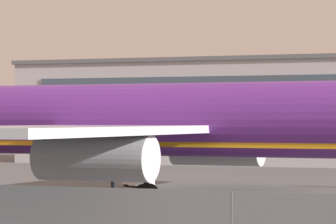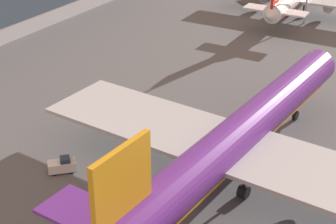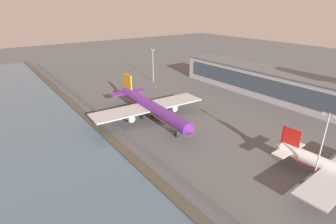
% 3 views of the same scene
% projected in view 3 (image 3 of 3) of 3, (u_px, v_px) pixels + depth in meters
% --- Properties ---
extents(ground_plane, '(500.00, 500.00, 0.00)m').
position_uv_depth(ground_plane, '(166.00, 127.00, 96.64)').
color(ground_plane, '#565659').
extents(shoreline_seawall, '(320.00, 3.00, 0.50)m').
position_uv_depth(shoreline_seawall, '(114.00, 142.00, 85.39)').
color(shoreline_seawall, '#474238').
rests_on(shoreline_seawall, ground).
extents(perimeter_fence, '(280.00, 0.10, 2.37)m').
position_uv_depth(perimeter_fence, '(127.00, 136.00, 87.49)').
color(perimeter_fence, slate).
rests_on(perimeter_fence, ground).
extents(cargo_jet_purple, '(52.50, 45.50, 14.04)m').
position_uv_depth(cargo_jet_purple, '(150.00, 107.00, 100.63)').
color(cargo_jet_purple, '#602889').
rests_on(cargo_jet_purple, ground).
extents(baggage_tug, '(3.39, 3.40, 1.80)m').
position_uv_depth(baggage_tug, '(173.00, 102.00, 118.60)').
color(baggage_tug, white).
rests_on(baggage_tug, ground).
extents(terminal_building, '(99.19, 17.01, 13.10)m').
position_uv_depth(terminal_building, '(268.00, 83.00, 127.66)').
color(terminal_building, '#B2B2B7').
rests_on(terminal_building, ground).
extents(apron_light_mast_apron_west, '(3.20, 0.40, 19.10)m').
position_uv_depth(apron_light_mast_apron_west, '(322.00, 146.00, 62.10)').
color(apron_light_mast_apron_west, '#A8A8AD').
rests_on(apron_light_mast_apron_west, ground).
extents(apron_light_mast_apron_east, '(3.20, 0.40, 19.04)m').
position_uv_depth(apron_light_mast_apron_east, '(153.00, 63.00, 149.06)').
color(apron_light_mast_apron_east, '#A8A8AD').
rests_on(apron_light_mast_apron_east, ground).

